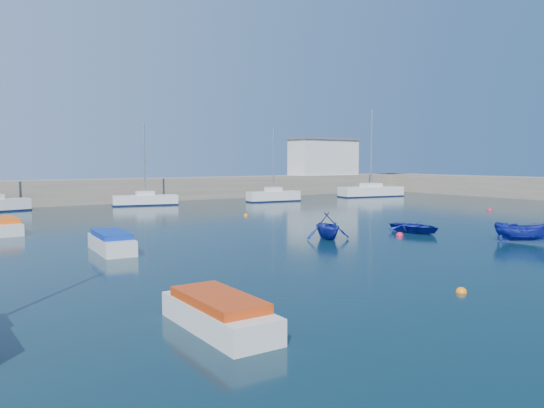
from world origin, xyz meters
TOP-DOWN VIEW (x-y plane):
  - ground at (0.00, 0.00)m, footprint 220.00×220.00m
  - back_wall at (0.00, 46.00)m, footprint 96.00×4.50m
  - right_arm at (44.00, 32.00)m, footprint 4.50×32.00m
  - harbor_office at (30.00, 46.00)m, footprint 10.00×4.00m
  - sailboat_6 at (0.75, 40.00)m, footprint 6.79×3.40m
  - sailboat_7 at (14.71, 36.70)m, footprint 6.30×2.49m
  - sailboat_8 at (29.90, 36.39)m, footprint 8.95×3.95m
  - motorboat_0 at (-12.87, -0.20)m, footprint 1.58×4.32m
  - motorboat_1 at (-11.26, 13.78)m, footprint 1.83×4.35m
  - motorboat_2 at (-14.77, 24.72)m, footprint 1.85×4.91m
  - dinghy_center at (7.04, 9.86)m, footprint 2.65×3.58m
  - dinghy_left at (0.59, 10.96)m, footprint 3.42×3.65m
  - dinghy_right at (8.74, 3.64)m, footprint 2.53×3.20m
  - buoy_0 at (-3.97, -1.45)m, footprint 0.39×0.39m
  - buoy_1 at (5.10, 9.43)m, footprint 0.46×0.46m
  - buoy_2 at (14.07, 6.38)m, footprint 0.40×0.40m
  - buoy_3 at (3.66, 24.91)m, footprint 0.39×0.39m
  - buoy_4 at (24.58, 15.95)m, footprint 0.46×0.46m

SIDE VIEW (x-z plane):
  - ground at x=0.00m, z-range 0.00..0.00m
  - buoy_0 at x=-3.97m, z-range -0.19..0.19m
  - buoy_1 at x=5.10m, z-range -0.23..0.23m
  - buoy_2 at x=14.07m, z-range -0.20..0.20m
  - buoy_3 at x=3.66m, z-range -0.19..0.19m
  - buoy_4 at x=24.58m, z-range -0.23..0.23m
  - dinghy_center at x=7.04m, z-range 0.00..0.72m
  - motorboat_0 at x=-12.87m, z-range -0.03..0.93m
  - motorboat_2 at x=-14.77m, z-range -0.03..0.97m
  - motorboat_1 at x=-11.26m, z-range -0.03..1.01m
  - dinghy_right at x=8.74m, z-range 0.00..1.17m
  - sailboat_6 at x=0.75m, z-range -3.70..4.88m
  - sailboat_7 at x=14.71m, z-range -3.45..4.76m
  - sailboat_8 at x=29.90m, z-range -4.91..6.31m
  - dinghy_left at x=0.59m, z-range 0.00..1.54m
  - back_wall at x=0.00m, z-range 0.00..2.60m
  - right_arm at x=44.00m, z-range 0.00..2.60m
  - harbor_office at x=30.00m, z-range 2.60..7.60m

